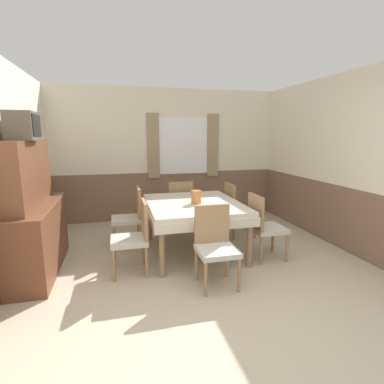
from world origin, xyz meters
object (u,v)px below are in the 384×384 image
Objects in this scene: chair_right_far at (237,208)px; vase at (196,197)px; chair_left_near at (135,235)px; chair_right_near at (264,225)px; chair_head_window at (179,204)px; chair_left_far at (131,215)px; chair_head_near at (215,243)px; sideboard at (35,219)px; dining_table at (193,209)px; tv at (23,126)px.

vase reaches higher than chair_right_far.
vase is at bearing -66.32° from chair_left_near.
chair_head_window is (-0.88, 1.48, 0.00)m from chair_right_near.
chair_left_far is at bearing 147.41° from vase.
chair_left_near is at bearing -30.57° from chair_head_near.
sideboard is at bearing -77.80° from chair_right_far.
sideboard reaches higher than dining_table.
tv is at bearing 123.79° from chair_left_far.
dining_table is at bearing 100.38° from vase.
vase is (-0.86, -0.57, 0.35)m from chair_right_far.
vase is (2.07, 0.06, 0.15)m from sideboard.
chair_left_near is at bearing -156.32° from vase.
sideboard is at bearing 118.23° from chair_left_far.
chair_right_far is 1.00× the size of chair_right_near.
tv is at bearing 81.32° from chair_left_near.
chair_right_far is 3.30m from tv.
chair_right_near is 1.72m from chair_head_window.
tv is 2.27× the size of vase.
tv is at bearing -75.00° from chair_right_far.
sideboard is at bearing -22.32° from chair_head_near.
chair_right_near is 1.00× the size of chair_head_window.
chair_head_near is 1.72m from chair_left_far.
chair_left_far is at bearing -59.37° from chair_head_near.
sideboard is at bearing 74.51° from chair_left_near.
chair_left_far reaches higher than dining_table.
tv is (-2.05, -1.30, 1.31)m from chair_head_window.
sideboard is (-2.06, -0.15, 0.04)m from dining_table.
dining_table is at bearing -118.77° from chair_left_far.
chair_left_far is at bearing 33.79° from tv.
vase reaches higher than chair_head_near.
chair_left_far is (-0.88, -0.52, 0.00)m from chair_head_window.
dining_table is 1.73× the size of chair_left_near.
chair_right_far is 1.00× the size of chair_head_window.
sideboard is (-2.06, -1.15, 0.20)m from chair_head_window.
chair_right_near is at bearing -3.50° from tv.
vase is at bearing -79.62° from dining_table.
chair_head_window is 1.14m from vase.
chair_left_far is (-1.75, 0.00, 0.00)m from chair_right_far.
chair_right_near is (0.00, -0.96, 0.00)m from chair_right_far.
chair_head_near is 1.00× the size of chair_right_near.
chair_right_far and chair_head_window have the same top height.
sideboard is (-1.18, 0.33, 0.20)m from chair_left_near.
vase is at bearing -114.48° from chair_right_near.
tv is at bearing -18.78° from chair_head_near.
chair_right_near reaches higher than dining_table.
chair_left_near is 4.89× the size of vase.
chair_head_window is at bearing 32.44° from tv.
chair_head_near is 2.00m from chair_head_window.
chair_right_far is 2.15× the size of tv.
chair_left_near is 2.15× the size of tv.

